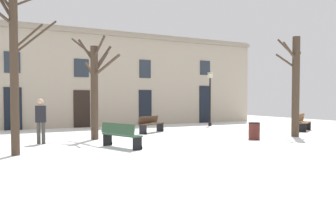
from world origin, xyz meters
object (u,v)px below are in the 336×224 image
Objects in this scene: tree_center at (295,84)px; bench_by_litter_bin at (304,122)px; person_by_shop_door at (41,119)px; streetlamp at (210,92)px; bench_facing_shops at (151,124)px; bench_near_lamp at (120,135)px; tree_left_of_center at (13,58)px; litter_bin at (254,131)px; tree_near_facade at (95,86)px.

tree_center is 2.84× the size of bench_by_litter_bin.
person_by_shop_door is (-13.49, 0.92, 0.50)m from bench_by_litter_bin.
person_by_shop_door reaches higher than bench_by_litter_bin.
streetlamp is 2.01× the size of bench_facing_shops.
streetlamp is at bearing -70.61° from bench_near_lamp.
tree_center is 2.67× the size of bench_facing_shops.
tree_left_of_center is 13.83m from streetlamp.
bench_near_lamp is at bearing 177.32° from litter_bin.
tree_near_facade is at bearing 141.51° from bench_by_litter_bin.
tree_left_of_center reaches higher than streetlamp.
person_by_shop_door reaches higher than bench_near_lamp.
tree_left_of_center reaches higher than litter_bin.
tree_left_of_center reaches higher than bench_facing_shops.
litter_bin is 8.83m from person_by_shop_door.
tree_center reaches higher than bench_by_litter_bin.
tree_left_of_center is 3.35m from person_by_shop_door.
bench_by_litter_bin is 0.88× the size of bench_near_lamp.
tree_center reaches higher than bench_facing_shops.
bench_by_litter_bin is at bearing -53.41° from bench_facing_shops.
tree_center is 3.25m from litter_bin.
tree_near_facade reaches higher than bench_near_lamp.
bench_facing_shops is (3.37, 1.51, -1.86)m from tree_near_facade.
streetlamp is 1.89× the size of bench_near_lamp.
bench_near_lamp is (0.09, -2.98, -1.84)m from tree_near_facade.
bench_by_litter_bin is (2.62, 1.77, -1.97)m from tree_center.
tree_center reaches higher than litter_bin.
tree_left_of_center is 4.32m from bench_near_lamp.
tree_near_facade is at bearing -149.70° from person_by_shop_door.
bench_by_litter_bin is (7.83, -2.96, 0.02)m from bench_facing_shops.
bench_by_litter_bin is (11.19, -1.46, -1.83)m from tree_near_facade.
tree_center is at bearing -177.13° from bench_by_litter_bin.
tree_center is 11.98m from tree_left_of_center.
bench_near_lamp is (3.48, -0.03, -2.55)m from tree_left_of_center.
bench_near_lamp is at bearing 178.36° from tree_center.
litter_bin is at bearing -1.86° from tree_left_of_center.
tree_near_facade is 0.97× the size of tree_center.
tree_left_of_center is 3.53× the size of bench_by_litter_bin.
person_by_shop_door is at bearing 145.02° from bench_by_litter_bin.
bench_near_lamp reaches higher than litter_bin.
bench_near_lamp is at bearing 156.74° from bench_by_litter_bin.
litter_bin is at bearing -109.92° from streetlamp.
litter_bin is 0.40× the size of bench_near_lamp.
tree_left_of_center is (-11.97, 0.27, 0.57)m from tree_center.
tree_center reaches higher than tree_near_facade.
bench_facing_shops is 6.04m from person_by_shop_door.
litter_bin is 0.42× the size of bench_facing_shops.
bench_near_lamp is (-3.28, -4.49, 0.02)m from bench_facing_shops.
tree_center is at bearing -1.29° from tree_left_of_center.
streetlamp reaches higher than bench_near_lamp.
tree_left_of_center is 9.84m from litter_bin.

